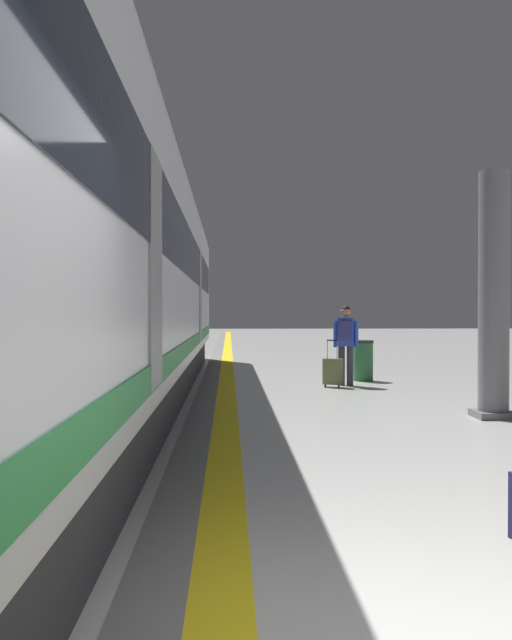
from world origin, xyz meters
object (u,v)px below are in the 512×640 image
passenger_near (346,338)px  suitcase_near (333,371)px  waste_bin (363,360)px  platform_pillar (494,300)px  high_speed_train (87,248)px

passenger_near → suitcase_near: (-0.31, -0.31, -0.67)m
waste_bin → platform_pillar: bearing=-81.0°
passenger_near → waste_bin: size_ratio=1.85×
platform_pillar → waste_bin: size_ratio=3.96×
passenger_near → high_speed_train: bearing=-138.6°
passenger_near → waste_bin: 1.24m
high_speed_train → passenger_near: bearing=41.4°
suitcase_near → high_speed_train: bearing=-138.8°
platform_pillar → waste_bin: 5.58m
suitcase_near → platform_pillar: 4.66m
high_speed_train → waste_bin: (5.11, 4.98, -2.04)m
platform_pillar → suitcase_near: bearing=112.8°
passenger_near → platform_pillar: bearing=-72.2°
high_speed_train → platform_pillar: 6.02m
waste_bin → passenger_near: bearing=-120.3°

